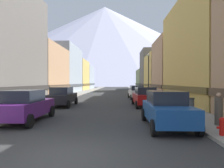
{
  "coord_description": "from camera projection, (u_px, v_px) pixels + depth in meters",
  "views": [
    {
      "loc": [
        1.46,
        -5.63,
        2.21
      ],
      "look_at": [
        -0.06,
        36.35,
        1.83
      ],
      "focal_mm": 31.87,
      "sensor_mm": 36.0,
      "label": 1
    }
  ],
  "objects": [
    {
      "name": "storefront_right_5",
      "position": [
        148.0,
        80.0,
        65.48
      ],
      "size": [
        7.51,
        12.92,
        6.36
      ],
      "color": "#8C9966",
      "rests_on": "ground"
    },
    {
      "name": "fire_hydrant_near",
      "position": [
        222.0,
        126.0,
        7.68
      ],
      "size": [
        0.4,
        0.22,
        0.7
      ],
      "color": "red",
      "rests_on": "sidewalk_right"
    },
    {
      "name": "car_right_0",
      "position": [
        166.0,
        109.0,
        9.83
      ],
      "size": [
        2.06,
        4.4,
        1.78
      ],
      "color": "#19478C",
      "rests_on": "ground"
    },
    {
      "name": "storefront_right_3",
      "position": [
        166.0,
        74.0,
        43.14
      ],
      "size": [
        8.61,
        11.13,
        8.21
      ],
      "color": "#D8B259",
      "rests_on": "ground"
    },
    {
      "name": "mountain_backdrop",
      "position": [
        105.0,
        45.0,
        265.71
      ],
      "size": [
        344.71,
        344.71,
        102.93
      ],
      "primitive_type": "cone",
      "color": "silver",
      "rests_on": "ground"
    },
    {
      "name": "storefront_left_3",
      "position": [
        55.0,
        71.0,
        42.2
      ],
      "size": [
        9.71,
        12.52,
        9.73
      ],
      "color": "#99A5B2",
      "rests_on": "ground"
    },
    {
      "name": "trash_bin_right",
      "position": [
        190.0,
        105.0,
        13.71
      ],
      "size": [
        0.59,
        0.59,
        0.98
      ],
      "color": "#4C5156",
      "rests_on": "sidewalk_right"
    },
    {
      "name": "storefront_left_5",
      "position": [
        78.0,
        78.0,
        65.86
      ],
      "size": [
        9.61,
        11.57,
        7.6
      ],
      "color": "#99A5B2",
      "rests_on": "ground"
    },
    {
      "name": "car_left_0",
      "position": [
        25.0,
        106.0,
        11.14
      ],
      "size": [
        2.12,
        4.43,
        1.78
      ],
      "color": "#591E72",
      "rests_on": "ground"
    },
    {
      "name": "storefront_left_4",
      "position": [
        73.0,
        76.0,
        54.35
      ],
      "size": [
        7.42,
        10.97,
        8.17
      ],
      "color": "#D8B259",
      "rests_on": "ground"
    },
    {
      "name": "pedestrian_0",
      "position": [
        150.0,
        91.0,
        30.97
      ],
      "size": [
        0.36,
        0.36,
        1.59
      ],
      "color": "#333338",
      "rests_on": "sidewalk_right"
    },
    {
      "name": "storefront_left_2",
      "position": [
        30.0,
        72.0,
        30.59
      ],
      "size": [
        9.83,
        10.68,
        7.82
      ],
      "color": "tan",
      "rests_on": "ground"
    },
    {
      "name": "ground_plane",
      "position": [
        68.0,
        159.0,
        5.7
      ],
      "size": [
        400.0,
        400.0,
        0.0
      ],
      "primitive_type": "plane",
      "color": "#323232"
    },
    {
      "name": "sidewalk_left",
      "position": [
        82.0,
        93.0,
        40.9
      ],
      "size": [
        2.5,
        100.0,
        0.15
      ],
      "primitive_type": "cube",
      "color": "gray",
      "rests_on": "ground"
    },
    {
      "name": "potted_plant_1",
      "position": [
        187.0,
        102.0,
        16.24
      ],
      "size": [
        0.49,
        0.49,
        0.82
      ],
      "color": "brown",
      "rests_on": "sidewalk_right"
    },
    {
      "name": "car_left_1",
      "position": [
        62.0,
        96.0,
        18.36
      ],
      "size": [
        2.1,
        4.42,
        1.78
      ],
      "color": "black",
      "rests_on": "ground"
    },
    {
      "name": "car_right_1",
      "position": [
        145.0,
        97.0,
        18.12
      ],
      "size": [
        2.18,
        4.45,
        1.78
      ],
      "color": "#9E1111",
      "rests_on": "ground"
    },
    {
      "name": "storefront_right_2",
      "position": [
        185.0,
        69.0,
        32.32
      ],
      "size": [
        9.64,
        9.27,
        9.2
      ],
      "color": "tan",
      "rests_on": "ground"
    },
    {
      "name": "pedestrian_1",
      "position": [
        219.0,
        110.0,
        9.56
      ],
      "size": [
        0.36,
        0.36,
        1.57
      ],
      "color": "brown",
      "rests_on": "sidewalk_right"
    },
    {
      "name": "car_right_2",
      "position": [
        137.0,
        92.0,
        26.39
      ],
      "size": [
        2.25,
        4.48,
        1.78
      ],
      "color": "silver",
      "rests_on": "ground"
    },
    {
      "name": "sidewalk_right",
      "position": [
        143.0,
        93.0,
        40.45
      ],
      "size": [
        2.5,
        100.0,
        0.15
      ],
      "primitive_type": "cube",
      "color": "gray",
      "rests_on": "ground"
    },
    {
      "name": "potted_plant_2",
      "position": [
        182.0,
        99.0,
        17.51
      ],
      "size": [
        0.74,
        0.74,
        1.04
      ],
      "color": "gray",
      "rests_on": "sidewalk_right"
    },
    {
      "name": "storefront_right_4",
      "position": [
        157.0,
        71.0,
        53.92
      ],
      "size": [
        9.02,
        9.31,
        10.93
      ],
      "color": "#66605B",
      "rests_on": "ground"
    },
    {
      "name": "streetlamp_right",
      "position": [
        149.0,
        69.0,
        26.23
      ],
      "size": [
        0.36,
        0.36,
        5.86
      ],
      "color": "black",
      "rests_on": "sidewalk_right"
    },
    {
      "name": "storefront_right_1",
      "position": [
        214.0,
        53.0,
        20.19
      ],
      "size": [
        7.51,
        13.98,
        10.7
      ],
      "color": "#D8B259",
      "rests_on": "ground"
    }
  ]
}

